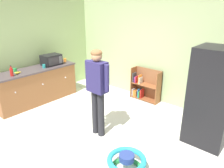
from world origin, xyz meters
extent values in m
plane|color=silver|center=(0.00, 0.00, 0.00)|extent=(12.00, 12.00, 0.00)
cube|color=#A0B67E|center=(0.00, 2.33, 1.35)|extent=(5.20, 0.06, 2.70)
cube|color=#9DBA79|center=(-2.63, 0.80, 1.35)|extent=(0.06, 2.99, 2.70)
cube|color=brown|center=(-2.20, 0.16, 0.43)|extent=(0.60, 2.10, 0.86)
cube|color=#4C4045|center=(-2.20, 0.16, 0.88)|extent=(0.64, 2.14, 0.04)
sphere|color=silver|center=(-1.89, -0.54, 0.56)|extent=(0.04, 0.04, 0.04)
sphere|color=silver|center=(-1.89, 0.16, 0.56)|extent=(0.04, 0.04, 0.04)
sphere|color=silver|center=(-1.89, 0.86, 0.56)|extent=(0.04, 0.04, 0.04)
cube|color=black|center=(1.76, 1.31, 0.89)|extent=(0.70, 0.68, 1.78)
cylinder|color=silver|center=(1.39, 1.14, 0.98)|extent=(0.02, 0.02, 0.50)
cube|color=#333333|center=(1.40, 1.31, 1.28)|extent=(0.01, 0.67, 0.01)
cube|color=brown|center=(-0.49, 2.11, 0.42)|extent=(0.02, 0.28, 0.85)
cube|color=brown|center=(0.29, 2.11, 0.42)|extent=(0.02, 0.28, 0.85)
cube|color=brown|center=(-0.10, 2.24, 0.42)|extent=(0.80, 0.02, 0.85)
cube|color=brown|center=(-0.10, 2.11, 0.03)|extent=(0.76, 0.24, 0.02)
cube|color=brown|center=(-0.10, 2.11, 0.43)|extent=(0.76, 0.24, 0.02)
cube|color=beige|center=(-0.45, 2.08, 0.14)|extent=(0.02, 0.17, 0.20)
cube|color=#454645|center=(-0.45, 2.08, 0.57)|extent=(0.02, 0.17, 0.26)
cube|color=orange|center=(-0.40, 2.08, 0.13)|extent=(0.03, 0.17, 0.18)
cube|color=#924097|center=(-0.40, 2.08, 0.53)|extent=(0.02, 0.17, 0.17)
cube|color=orange|center=(-0.35, 2.08, 0.12)|extent=(0.03, 0.17, 0.17)
cube|color=red|center=(-0.35, 2.08, 0.54)|extent=(0.02, 0.17, 0.19)
cube|color=#225D9D|center=(-0.27, 2.08, 0.16)|extent=(0.02, 0.17, 0.24)
cube|color=orange|center=(-0.27, 2.08, 0.56)|extent=(0.02, 0.17, 0.24)
cube|color=#24843E|center=(-0.24, 2.08, 0.13)|extent=(0.03, 0.17, 0.18)
cube|color=beige|center=(-0.24, 2.08, 0.53)|extent=(0.02, 0.17, 0.17)
cube|color=red|center=(-0.18, 2.08, 0.16)|extent=(0.03, 0.17, 0.25)
cylinder|color=#232328|center=(0.00, 0.13, 0.46)|extent=(0.13, 0.13, 0.91)
cylinder|color=#232328|center=(0.16, 0.13, 0.46)|extent=(0.13, 0.13, 0.91)
cube|color=navy|center=(0.08, 0.13, 1.20)|extent=(0.38, 0.22, 0.57)
cylinder|color=navy|center=(-0.16, 0.13, 1.23)|extent=(0.09, 0.09, 0.49)
cylinder|color=navy|center=(0.32, 0.13, 1.23)|extent=(0.09, 0.09, 0.49)
sphere|color=tan|center=(0.08, 0.13, 1.58)|extent=(0.20, 0.20, 0.20)
ellipsoid|color=brown|center=(0.08, 0.13, 1.64)|extent=(0.21, 0.21, 0.13)
torus|color=#27A2BA|center=(1.13, -0.33, 0.22)|extent=(0.60, 0.60, 0.08)
cylinder|color=navy|center=(1.13, -0.33, 0.27)|extent=(0.23, 0.23, 0.10)
cylinder|color=silver|center=(1.02, -0.14, 0.13)|extent=(0.02, 0.02, 0.18)
cylinder|color=silver|center=(1.02, -0.52, 0.13)|extent=(0.02, 0.02, 0.18)
cube|color=black|center=(-2.20, 0.67, 1.04)|extent=(0.36, 0.48, 0.28)
cube|color=#2D2D33|center=(-2.01, 0.63, 1.04)|extent=(0.01, 0.31, 0.20)
cube|color=#515156|center=(-2.01, 0.84, 1.04)|extent=(0.01, 0.10, 0.20)
ellipsoid|color=yellow|center=(-2.13, -0.31, 0.93)|extent=(0.09, 0.16, 0.04)
ellipsoid|color=yellow|center=(-2.12, -0.30, 0.93)|extent=(0.04, 0.15, 0.04)
ellipsoid|color=gold|center=(-2.11, -0.31, 0.93)|extent=(0.09, 0.16, 0.04)
cylinder|color=red|center=(-2.05, -0.48, 0.99)|extent=(0.07, 0.07, 0.18)
cylinder|color=red|center=(-2.05, -0.48, 1.10)|extent=(0.03, 0.03, 0.05)
cylinder|color=black|center=(-2.05, -0.48, 1.14)|extent=(0.04, 0.04, 0.02)
cylinder|color=teal|center=(-2.08, 0.36, 0.95)|extent=(0.08, 0.08, 0.09)
cylinder|color=orange|center=(-2.21, 1.12, 0.95)|extent=(0.08, 0.08, 0.09)
cylinder|color=blue|center=(-2.34, 1.02, 0.95)|extent=(0.08, 0.08, 0.09)
cylinder|color=green|center=(-2.30, -0.28, 0.95)|extent=(0.08, 0.08, 0.09)
camera|label=1|loc=(2.66, -2.42, 2.42)|focal=33.82mm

